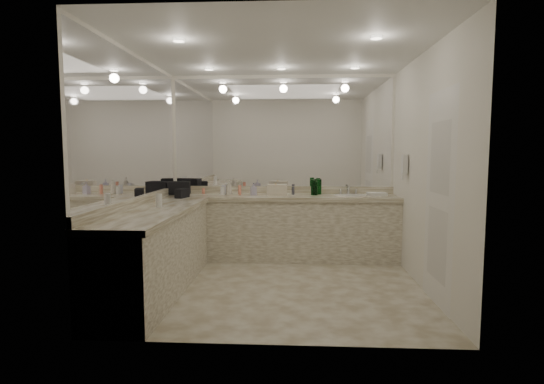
# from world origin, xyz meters

# --- Properties ---
(floor) EXTENTS (3.20, 3.20, 0.00)m
(floor) POSITION_xyz_m (0.00, 0.00, 0.00)
(floor) COLOR beige
(floor) RESTS_ON ground
(ceiling) EXTENTS (3.20, 3.20, 0.00)m
(ceiling) POSITION_xyz_m (0.00, 0.00, 2.60)
(ceiling) COLOR white
(ceiling) RESTS_ON floor
(wall_back) EXTENTS (3.20, 0.02, 2.60)m
(wall_back) POSITION_xyz_m (0.00, 1.50, 1.30)
(wall_back) COLOR white
(wall_back) RESTS_ON floor
(wall_left) EXTENTS (0.02, 3.00, 2.60)m
(wall_left) POSITION_xyz_m (-1.60, 0.00, 1.30)
(wall_left) COLOR white
(wall_left) RESTS_ON floor
(wall_right) EXTENTS (0.02, 3.00, 2.60)m
(wall_right) POSITION_xyz_m (1.60, 0.00, 1.30)
(wall_right) COLOR white
(wall_right) RESTS_ON floor
(vanity_back_base) EXTENTS (3.20, 0.60, 0.84)m
(vanity_back_base) POSITION_xyz_m (0.00, 1.20, 0.42)
(vanity_back_base) COLOR silver
(vanity_back_base) RESTS_ON floor
(vanity_back_top) EXTENTS (3.20, 0.64, 0.06)m
(vanity_back_top) POSITION_xyz_m (0.00, 1.19, 0.87)
(vanity_back_top) COLOR beige
(vanity_back_top) RESTS_ON vanity_back_base
(vanity_left_base) EXTENTS (0.60, 2.40, 0.84)m
(vanity_left_base) POSITION_xyz_m (-1.30, -0.30, 0.42)
(vanity_left_base) COLOR silver
(vanity_left_base) RESTS_ON floor
(vanity_left_top) EXTENTS (0.64, 2.42, 0.06)m
(vanity_left_top) POSITION_xyz_m (-1.29, -0.30, 0.87)
(vanity_left_top) COLOR beige
(vanity_left_top) RESTS_ON vanity_left_base
(backsplash_back) EXTENTS (3.20, 0.04, 0.10)m
(backsplash_back) POSITION_xyz_m (0.00, 1.48, 0.95)
(backsplash_back) COLOR beige
(backsplash_back) RESTS_ON vanity_back_top
(backsplash_left) EXTENTS (0.04, 3.00, 0.10)m
(backsplash_left) POSITION_xyz_m (-1.58, 0.00, 0.95)
(backsplash_left) COLOR beige
(backsplash_left) RESTS_ON vanity_left_top
(mirror_back) EXTENTS (3.12, 0.01, 1.55)m
(mirror_back) POSITION_xyz_m (0.00, 1.49, 1.77)
(mirror_back) COLOR white
(mirror_back) RESTS_ON wall_back
(mirror_left) EXTENTS (0.01, 2.92, 1.55)m
(mirror_left) POSITION_xyz_m (-1.59, 0.00, 1.77)
(mirror_left) COLOR white
(mirror_left) RESTS_ON wall_left
(sink) EXTENTS (0.44, 0.44, 0.03)m
(sink) POSITION_xyz_m (0.95, 1.20, 0.90)
(sink) COLOR white
(sink) RESTS_ON vanity_back_top
(faucet) EXTENTS (0.24, 0.16, 0.14)m
(faucet) POSITION_xyz_m (0.95, 1.41, 0.97)
(faucet) COLOR silver
(faucet) RESTS_ON vanity_back_top
(wall_phone) EXTENTS (0.06, 0.10, 0.24)m
(wall_phone) POSITION_xyz_m (1.56, 0.70, 1.35)
(wall_phone) COLOR white
(wall_phone) RESTS_ON wall_right
(door) EXTENTS (0.02, 0.82, 2.10)m
(door) POSITION_xyz_m (1.59, -0.50, 1.05)
(door) COLOR white
(door) RESTS_ON wall_right
(black_toiletry_bag) EXTENTS (0.34, 0.24, 0.18)m
(black_toiletry_bag) POSITION_xyz_m (-1.44, 1.17, 0.99)
(black_toiletry_bag) COLOR black
(black_toiletry_bag) RESTS_ON vanity_back_top
(black_bag_spill) EXTENTS (0.15, 0.24, 0.12)m
(black_bag_spill) POSITION_xyz_m (-1.30, 0.80, 0.96)
(black_bag_spill) COLOR black
(black_bag_spill) RESTS_ON vanity_left_top
(cream_cosmetic_case) EXTENTS (0.29, 0.20, 0.16)m
(cream_cosmetic_case) POSITION_xyz_m (-0.06, 1.16, 0.98)
(cream_cosmetic_case) COLOR beige
(cream_cosmetic_case) RESTS_ON vanity_back_top
(hand_towel) EXTENTS (0.27, 0.19, 0.04)m
(hand_towel) POSITION_xyz_m (1.32, 1.22, 0.92)
(hand_towel) COLOR white
(hand_towel) RESTS_ON vanity_back_top
(lotion_left) EXTENTS (0.07, 0.07, 0.15)m
(lotion_left) POSITION_xyz_m (-1.30, -0.16, 0.98)
(lotion_left) COLOR white
(lotion_left) RESTS_ON vanity_left_top
(soap_bottle_a) EXTENTS (0.09, 0.09, 0.21)m
(soap_bottle_a) POSITION_xyz_m (-0.75, 1.25, 1.00)
(soap_bottle_a) COLOR beige
(soap_bottle_a) RESTS_ON vanity_back_top
(soap_bottle_b) EXTENTS (0.10, 0.10, 0.18)m
(soap_bottle_b) POSITION_xyz_m (-0.39, 1.18, 0.99)
(soap_bottle_b) COLOR #B5AECB
(soap_bottle_b) RESTS_ON vanity_back_top
(soap_bottle_c) EXTENTS (0.15, 0.15, 0.17)m
(soap_bottle_c) POSITION_xyz_m (-0.08, 1.17, 0.98)
(soap_bottle_c) COLOR #FED88B
(soap_bottle_c) RESTS_ON vanity_back_top
(green_bottle_0) EXTENTS (0.07, 0.07, 0.20)m
(green_bottle_0) POSITION_xyz_m (0.47, 1.25, 1.00)
(green_bottle_0) COLOR #0A5718
(green_bottle_0) RESTS_ON vanity_back_top
(green_bottle_1) EXTENTS (0.06, 0.06, 0.21)m
(green_bottle_1) POSITION_xyz_m (0.53, 1.35, 1.01)
(green_bottle_1) COLOR #0A5718
(green_bottle_1) RESTS_ON vanity_back_top
(green_bottle_2) EXTENTS (0.06, 0.06, 0.22)m
(green_bottle_2) POSITION_xyz_m (0.44, 1.25, 1.01)
(green_bottle_2) COLOR #0A5718
(green_bottle_2) RESTS_ON vanity_back_top
(green_bottle_3) EXTENTS (0.07, 0.07, 0.19)m
(green_bottle_3) POSITION_xyz_m (0.47, 1.23, 0.99)
(green_bottle_3) COLOR #0A5718
(green_bottle_3) RESTS_ON vanity_back_top
(amenity_bottle_0) EXTENTS (0.05, 0.05, 0.14)m
(amenity_bottle_0) POSITION_xyz_m (-0.59, 1.21, 0.97)
(amenity_bottle_0) COLOR #E57F66
(amenity_bottle_0) RESTS_ON vanity_back_top
(amenity_bottle_1) EXTENTS (0.05, 0.05, 0.15)m
(amenity_bottle_1) POSITION_xyz_m (-0.12, 1.19, 0.97)
(amenity_bottle_1) COLOR silver
(amenity_bottle_1) RESTS_ON vanity_back_top
(amenity_bottle_2) EXTENTS (0.06, 0.06, 0.13)m
(amenity_bottle_2) POSITION_xyz_m (-0.83, 1.32, 0.96)
(amenity_bottle_2) COLOR silver
(amenity_bottle_2) RESTS_ON vanity_back_top
(amenity_bottle_3) EXTENTS (0.04, 0.04, 0.13)m
(amenity_bottle_3) POSITION_xyz_m (-0.09, 1.31, 0.96)
(amenity_bottle_3) COLOR white
(amenity_bottle_3) RESTS_ON vanity_back_top
(amenity_bottle_4) EXTENTS (0.04, 0.04, 0.11)m
(amenity_bottle_4) POSITION_xyz_m (0.16, 1.28, 0.96)
(amenity_bottle_4) COLOR #3F3F4C
(amenity_bottle_4) RESTS_ON vanity_back_top
(amenity_bottle_5) EXTENTS (0.06, 0.06, 0.11)m
(amenity_bottle_5) POSITION_xyz_m (-0.84, 1.22, 0.95)
(amenity_bottle_5) COLOR white
(amenity_bottle_5) RESTS_ON vanity_back_top
(amenity_bottle_6) EXTENTS (0.04, 0.04, 0.08)m
(amenity_bottle_6) POSITION_xyz_m (-1.13, 1.32, 0.94)
(amenity_bottle_6) COLOR #E57F66
(amenity_bottle_6) RESTS_ON vanity_back_top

